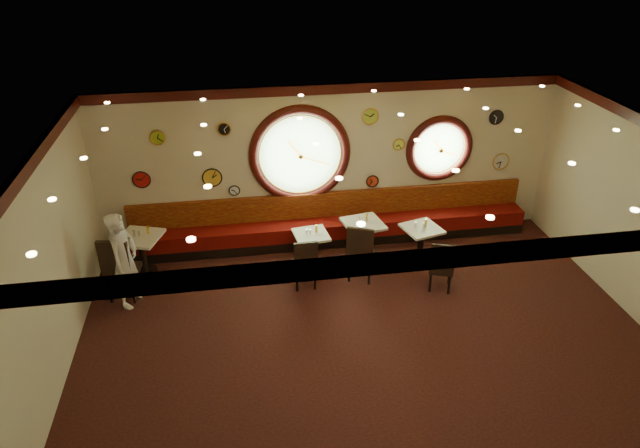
{
  "coord_description": "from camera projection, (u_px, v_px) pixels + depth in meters",
  "views": [
    {
      "loc": [
        -1.85,
        -7.2,
        5.92
      ],
      "look_at": [
        -0.56,
        0.8,
        1.5
      ],
      "focal_mm": 32.0,
      "sensor_mm": 36.0,
      "label": 1
    }
  ],
  "objects": [
    {
      "name": "floor",
      "position": [
        362.0,
        325.0,
        9.33
      ],
      "size": [
        9.0,
        6.0,
        0.0
      ],
      "primitive_type": "cube",
      "color": "black",
      "rests_on": "ground"
    },
    {
      "name": "ceiling",
      "position": [
        370.0,
        140.0,
        7.8
      ],
      "size": [
        9.0,
        6.0,
        0.02
      ],
      "primitive_type": "cube",
      "color": "gold",
      "rests_on": "wall_back"
    },
    {
      "name": "wall_back",
      "position": [
        330.0,
        164.0,
        11.17
      ],
      "size": [
        9.0,
        0.02,
        3.2
      ],
      "primitive_type": "cube",
      "color": "beige",
      "rests_on": "floor"
    },
    {
      "name": "wall_front",
      "position": [
        431.0,
        383.0,
        5.97
      ],
      "size": [
        9.0,
        0.02,
        3.2
      ],
      "primitive_type": "cube",
      "color": "beige",
      "rests_on": "floor"
    },
    {
      "name": "wall_left",
      "position": [
        51.0,
        266.0,
        7.94
      ],
      "size": [
        0.02,
        6.0,
        3.2
      ],
      "primitive_type": "cube",
      "color": "beige",
      "rests_on": "floor"
    },
    {
      "name": "wall_right",
      "position": [
        637.0,
        218.0,
        9.19
      ],
      "size": [
        0.02,
        6.0,
        3.2
      ],
      "primitive_type": "cube",
      "color": "beige",
      "rests_on": "floor"
    },
    {
      "name": "molding_back",
      "position": [
        332.0,
        89.0,
        10.4
      ],
      "size": [
        9.0,
        0.1,
        0.18
      ],
      "primitive_type": "cube",
      "color": "#360C09",
      "rests_on": "wall_back"
    },
    {
      "name": "molding_front",
      "position": [
        444.0,
        258.0,
        5.29
      ],
      "size": [
        9.0,
        0.1,
        0.18
      ],
      "primitive_type": "cube",
      "color": "#360C09",
      "rests_on": "wall_back"
    },
    {
      "name": "molding_left",
      "position": [
        28.0,
        166.0,
        7.22
      ],
      "size": [
        0.1,
        6.0,
        0.18
      ],
      "primitive_type": "cube",
      "color": "#360C09",
      "rests_on": "wall_back"
    },
    {
      "name": "banquette_base",
      "position": [
        332.0,
        238.0,
        11.64
      ],
      "size": [
        8.0,
        0.55,
        0.2
      ],
      "primitive_type": "cube",
      "color": "black",
      "rests_on": "floor"
    },
    {
      "name": "banquette_seat",
      "position": [
        332.0,
        227.0,
        11.52
      ],
      "size": [
        8.0,
        0.55,
        0.3
      ],
      "primitive_type": "cube",
      "color": "#5C0907",
      "rests_on": "banquette_base"
    },
    {
      "name": "banquette_back",
      "position": [
        331.0,
        204.0,
        11.52
      ],
      "size": [
        8.0,
        0.1,
        0.55
      ],
      "primitive_type": "cube",
      "color": "#630807",
      "rests_on": "wall_back"
    },
    {
      "name": "porthole_left_glass",
      "position": [
        300.0,
        154.0,
        10.96
      ],
      "size": [
        1.66,
        0.02,
        1.66
      ],
      "primitive_type": "cylinder",
      "rotation": [
        1.57,
        0.0,
        0.0
      ],
      "color": "#8FC073",
      "rests_on": "wall_back"
    },
    {
      "name": "porthole_left_frame",
      "position": [
        300.0,
        155.0,
        10.95
      ],
      "size": [
        1.98,
        0.18,
        1.98
      ],
      "primitive_type": "torus",
      "rotation": [
        1.57,
        0.0,
        0.0
      ],
      "color": "#360C09",
      "rests_on": "wall_back"
    },
    {
      "name": "porthole_left_ring",
      "position": [
        300.0,
        155.0,
        10.92
      ],
      "size": [
        1.61,
        0.03,
        1.61
      ],
      "primitive_type": "torus",
      "rotation": [
        1.57,
        0.0,
        0.0
      ],
      "color": "gold",
      "rests_on": "wall_back"
    },
    {
      "name": "porthole_right_glass",
      "position": [
        439.0,
        148.0,
        11.37
      ],
      "size": [
        1.1,
        0.02,
        1.1
      ],
      "primitive_type": "cylinder",
      "rotation": [
        1.57,
        0.0,
        0.0
      ],
      "color": "#8FC073",
      "rests_on": "wall_back"
    },
    {
      "name": "porthole_right_frame",
      "position": [
        439.0,
        149.0,
        11.36
      ],
      "size": [
        1.38,
        0.18,
        1.38
      ],
      "primitive_type": "torus",
      "rotation": [
        1.57,
        0.0,
        0.0
      ],
      "color": "#360C09",
      "rests_on": "wall_back"
    },
    {
      "name": "porthole_right_ring",
      "position": [
        440.0,
        149.0,
        11.34
      ],
      "size": [
        1.09,
        0.03,
        1.09
      ],
      "primitive_type": "torus",
      "rotation": [
        1.57,
        0.0,
        0.0
      ],
      "color": "gold",
      "rests_on": "wall_back"
    },
    {
      "name": "wall_clock_0",
      "position": [
        158.0,
        138.0,
        10.33
      ],
      "size": [
        0.26,
        0.03,
        0.26
      ],
      "primitive_type": "cylinder",
      "rotation": [
        1.57,
        0.0,
        0.0
      ],
      "color": "#A0C828",
      "rests_on": "wall_back"
    },
    {
      "name": "wall_clock_1",
      "position": [
        234.0,
        190.0,
        11.06
      ],
      "size": [
        0.2,
        0.03,
        0.2
      ],
      "primitive_type": "cylinder",
      "rotation": [
        1.57,
        0.0,
        0.0
      ],
      "color": "white",
      "rests_on": "wall_back"
    },
    {
      "name": "wall_clock_2",
      "position": [
        142.0,
        180.0,
        10.65
      ],
      "size": [
        0.32,
        0.03,
        0.32
      ],
      "primitive_type": "cylinder",
      "rotation": [
        1.57,
        0.0,
        0.0
      ],
      "color": "#B41312",
      "rests_on": "wall_back"
    },
    {
      "name": "wall_clock_3",
      "position": [
        496.0,
        117.0,
        11.21
      ],
      "size": [
        0.28,
        0.03,
        0.28
      ],
      "primitive_type": "cylinder",
      "rotation": [
        1.57,
        0.0,
        0.0
      ],
      "color": "black",
      "rests_on": "wall_back"
    },
    {
      "name": "wall_clock_4",
      "position": [
        212.0,
        177.0,
        10.86
      ],
      "size": [
        0.36,
        0.03,
        0.36
      ],
      "primitive_type": "cylinder",
      "rotation": [
        1.57,
        0.0,
        0.0
      ],
      "color": "gold",
      "rests_on": "wall_back"
    },
    {
      "name": "wall_clock_5",
      "position": [
        224.0,
        129.0,
        10.45
      ],
      "size": [
        0.24,
        0.03,
        0.24
      ],
      "primitive_type": "cylinder",
      "rotation": [
        1.57,
        0.0,
        0.0
      ],
      "color": "black",
      "rests_on": "wall_back"
    },
    {
      "name": "wall_clock_6",
      "position": [
        399.0,
        144.0,
        11.15
      ],
      "size": [
        0.22,
        0.03,
        0.22
      ],
      "primitive_type": "cylinder",
      "rotation": [
        1.57,
        0.0,
        0.0
      ],
      "color": "#D9E24B",
      "rests_on": "wall_back"
    },
    {
      "name": "wall_clock_7",
      "position": [
        372.0,
        181.0,
        11.44
      ],
      "size": [
        0.24,
        0.03,
        0.24
      ],
      "primitive_type": "cylinder",
      "rotation": [
        1.57,
        0.0,
        0.0
      ],
      "color": "red",
      "rests_on": "wall_back"
    },
    {
      "name": "wall_clock_8",
      "position": [
        370.0,
        116.0,
        10.78
      ],
      "size": [
        0.3,
        0.03,
        0.3
      ],
      "primitive_type": "cylinder",
      "rotation": [
        1.57,
        0.0,
        0.0
      ],
      "color": "#A7C63E",
      "rests_on": "wall_back"
    },
    {
      "name": "wall_clock_9",
      "position": [
        501.0,
        161.0,
        11.7
      ],
      "size": [
        0.34,
        0.03,
        0.34
      ],
      "primitive_type": "cylinder",
      "rotation": [
        1.57,
        0.0,
        0.0
      ],
      "color": "silver",
      "rests_on": "wall_back"
    },
    {
      "name": "table_a",
      "position": [
        142.0,
        250.0,
        10.44
      ],
      "size": [
        0.92,
        0.92,
        0.79
      ],
      "color": "black",
      "rests_on": "floor"
    },
    {
      "name": "table_b",
      "position": [
        311.0,
        245.0,
        10.73
      ],
      "size": [
        0.68,
        0.68,
        0.68
      ],
      "color": "black",
      "rests_on": "floor"
    },
    {
      "name": "table_c",
      "position": [
        363.0,
        236.0,
        10.92
      ],
      "size": [
        0.83,
        0.83,
        0.78
      ],
      "color": "black",
      "rests_on": "floor"
    },
    {
      "name": "table_d",
      "position": [
        421.0,
        240.0,
        10.85
      ],
      "size": [
        0.81,
        0.81,
        0.72
      ],
      "color": "black",
      "rests_on": "floor"
    },
    {
      "name": "chair_a",
      "position": [
        119.0,
        265.0,
        9.61
      ],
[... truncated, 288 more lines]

